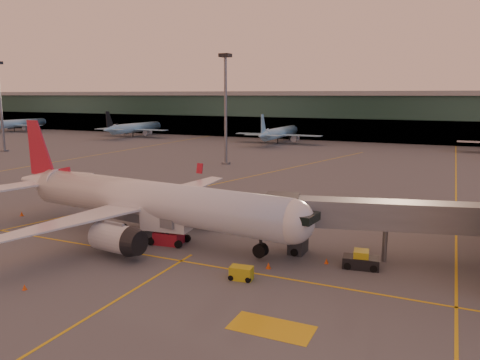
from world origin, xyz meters
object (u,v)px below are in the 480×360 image
at_px(catering_truck, 167,223).
at_px(gpu_cart, 241,273).
at_px(main_airplane, 143,201).
at_px(pushback_tug, 361,261).

relative_size(catering_truck, gpu_cart, 2.58).
height_order(main_airplane, catering_truck, main_airplane).
bearing_deg(gpu_cart, main_airplane, 149.87).
height_order(gpu_cart, pushback_tug, pushback_tug).
distance_m(gpu_cart, pushback_tug, 11.80).
bearing_deg(pushback_tug, catering_truck, 175.72).
xyz_separation_m(main_airplane, catering_truck, (3.93, -1.03, -1.85)).
xyz_separation_m(catering_truck, gpu_cart, (11.77, -6.03, -1.79)).
xyz_separation_m(catering_truck, pushback_tug, (21.03, 1.30, -1.67)).
relative_size(gpu_cart, pushback_tug, 0.60).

